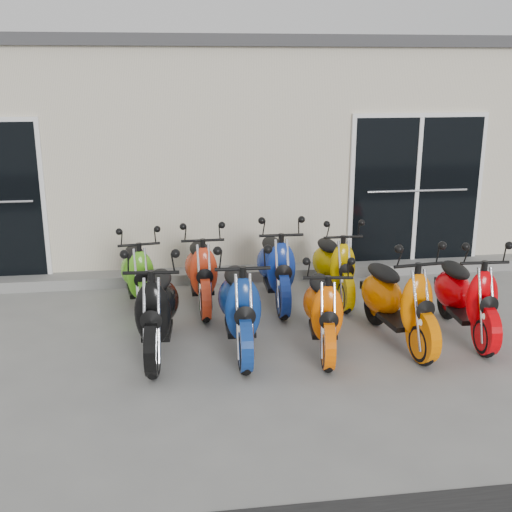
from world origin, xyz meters
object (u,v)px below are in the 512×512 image
object	(u,v)px
scooter_front_red	(467,285)
scooter_front_orange_b	(398,289)
scooter_front_blue	(239,293)
scooter_back_yellow	(334,257)
scooter_back_red	(201,261)
scooter_back_green	(137,265)
scooter_back_blue	(276,257)
scooter_front_orange_a	(323,299)
scooter_front_black	(156,297)

from	to	relation	value
scooter_front_red	scooter_front_orange_b	bearing A→B (deg)	-171.90
scooter_front_blue	scooter_back_yellow	size ratio (longest dim) A/B	1.11
scooter_back_red	scooter_back_green	bearing A→B (deg)	177.03
scooter_front_blue	scooter_front_orange_b	world-z (taller)	scooter_front_blue
scooter_back_red	scooter_back_blue	world-z (taller)	scooter_back_blue
scooter_back_blue	scooter_back_yellow	xyz separation A→B (m)	(0.78, 0.06, -0.05)
scooter_front_orange_b	scooter_back_blue	size ratio (longest dim) A/B	1.01
scooter_front_orange_a	scooter_front_orange_b	size ratio (longest dim) A/B	0.92
scooter_front_orange_a	scooter_back_green	world-z (taller)	scooter_front_orange_a
scooter_back_green	scooter_back_blue	size ratio (longest dim) A/B	0.92
scooter_back_green	scooter_back_red	distance (m)	0.79
scooter_front_orange_a	scooter_back_yellow	world-z (taller)	scooter_back_yellow
scooter_front_orange_b	scooter_back_yellow	bearing A→B (deg)	95.23
scooter_front_black	scooter_back_red	world-z (taller)	scooter_front_black
scooter_front_black	scooter_back_blue	bearing A→B (deg)	46.07
scooter_back_green	scooter_front_black	bearing A→B (deg)	-87.70
scooter_front_orange_a	scooter_back_green	xyz separation A→B (m)	(-1.99, 1.53, -0.00)
scooter_front_black	scooter_front_red	xyz separation A→B (m)	(3.42, -0.02, -0.03)
scooter_front_red	scooter_back_red	world-z (taller)	scooter_front_red
scooter_back_blue	scooter_back_yellow	distance (m)	0.78
scooter_front_black	scooter_back_blue	world-z (taller)	scooter_front_black
scooter_front_blue	scooter_back_red	bearing A→B (deg)	104.70
scooter_front_orange_b	scooter_back_red	distance (m)	2.50
scooter_front_black	scooter_front_red	distance (m)	3.42
scooter_front_black	scooter_front_blue	size ratio (longest dim) A/B	0.99
scooter_front_orange_a	scooter_back_green	bearing A→B (deg)	150.37
scooter_front_red	scooter_back_red	distance (m)	3.18
scooter_front_red	scooter_back_red	xyz separation A→B (m)	(-2.87, 1.37, -0.01)
scooter_front_black	scooter_back_green	xyz separation A→B (m)	(-0.25, 1.37, -0.06)
scooter_front_blue	scooter_front_orange_b	xyz separation A→B (m)	(1.72, -0.07, -0.01)
scooter_front_orange_a	scooter_back_blue	xyz separation A→B (m)	(-0.25, 1.47, 0.05)
scooter_front_orange_b	scooter_back_red	world-z (taller)	scooter_front_orange_b
scooter_back_green	scooter_front_red	bearing A→B (deg)	-28.79
scooter_front_orange_a	scooter_back_red	world-z (taller)	scooter_back_red
scooter_front_blue	scooter_back_green	xyz separation A→B (m)	(-1.12, 1.40, -0.07)
scooter_front_blue	scooter_front_orange_a	size ratio (longest dim) A/B	1.11
scooter_front_blue	scooter_front_orange_a	xyz separation A→B (m)	(0.88, -0.13, -0.06)
scooter_back_blue	scooter_back_red	bearing A→B (deg)	179.02
scooter_front_orange_b	scooter_back_yellow	xyz separation A→B (m)	(-0.32, 1.47, -0.05)
scooter_front_orange_b	scooter_back_blue	bearing A→B (deg)	120.84
scooter_back_blue	scooter_back_yellow	bearing A→B (deg)	5.76
scooter_front_orange_b	scooter_back_blue	distance (m)	1.79
scooter_front_orange_b	scooter_front_black	bearing A→B (deg)	170.74
scooter_front_red	scooter_back_green	bearing A→B (deg)	162.00
scooter_front_black	scooter_back_red	size ratio (longest dim) A/B	1.06
scooter_front_black	scooter_front_orange_b	bearing A→B (deg)	2.64
scooter_front_red	scooter_back_yellow	size ratio (longest dim) A/B	1.05
scooter_front_black	scooter_back_yellow	distance (m)	2.65
scooter_back_green	scooter_front_orange_a	bearing A→B (deg)	-45.48
scooter_front_orange_a	scooter_back_blue	world-z (taller)	scooter_back_blue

